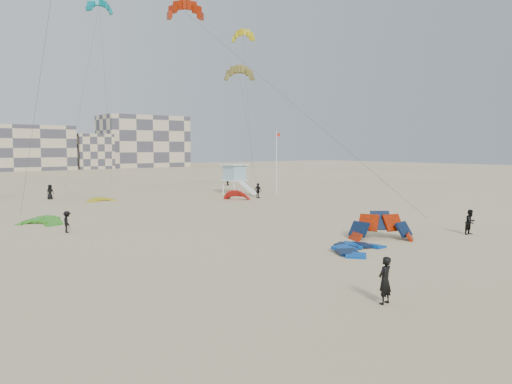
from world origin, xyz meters
TOP-DOWN VIEW (x-y plane):
  - ground at (0.00, 0.00)m, footprint 320.00×320.00m
  - kite_ground_blue at (4.78, 3.32)m, footprint 5.00×5.12m
  - kite_ground_orange at (8.91, 4.97)m, footprint 6.00×5.97m
  - kite_ground_green at (-7.45, 25.56)m, footprint 5.44×5.40m
  - kite_ground_red_far at (15.94, 31.71)m, footprint 4.40×4.37m
  - kite_ground_yellow at (2.62, 39.53)m, footprint 3.45×3.61m
  - kitesurfer_main at (-2.01, -3.91)m, footprint 0.73×0.53m
  - kitesurfer_b at (15.31, 2.45)m, footprint 0.89×0.72m
  - kitesurfer_c at (-6.87, 20.18)m, footprint 0.67×1.05m
  - kitesurfer_d at (18.91, 31.52)m, footprint 0.63×1.12m
  - kitesurfer_e at (-1.47, 45.09)m, footprint 0.93×0.69m
  - kitesurfer_f at (27.39, 50.74)m, footprint 0.93×1.78m
  - kite_fly_orange at (7.11, 27.77)m, footprint 8.71×25.44m
  - kite_fly_olive at (20.75, 37.98)m, footprint 6.10×11.13m
  - kite_fly_yellow at (29.56, 49.46)m, footprint 5.83×4.87m
  - kite_fly_teal_b at (11.19, 61.76)m, footprint 4.25×11.01m
  - lifeguard_tower_near at (19.90, 37.93)m, footprint 3.16×5.57m
  - flagpole at (23.70, 33.86)m, footprint 0.67×0.10m
  - condo_mid at (10.00, 130.00)m, footprint 32.00×16.00m
  - condo_east at (50.00, 132.00)m, footprint 26.00×14.00m
  - condo_fill_right at (32.00, 128.00)m, footprint 10.00×10.00m

SIDE VIEW (x-z plane):
  - ground at x=0.00m, z-range 0.00..0.00m
  - kite_ground_blue at x=4.78m, z-range -0.57..0.57m
  - kite_ground_orange at x=8.91m, z-range -2.10..2.10m
  - kite_ground_green at x=-7.45m, z-range -1.01..1.01m
  - kite_ground_red_far at x=15.94m, z-range -1.57..1.57m
  - kite_ground_yellow at x=2.62m, z-range -0.64..0.64m
  - kitesurfer_c at x=-6.87m, z-range 0.00..1.56m
  - kitesurfer_e at x=-1.47m, z-range 0.00..1.75m
  - kitesurfer_b at x=15.31m, z-range 0.00..1.75m
  - kitesurfer_d at x=18.91m, z-range 0.00..1.81m
  - kitesurfer_f at x=27.39m, z-range 0.00..1.83m
  - kitesurfer_main at x=-2.01m, z-range 0.00..1.86m
  - lifeguard_tower_near at x=19.90m, z-range -0.02..3.89m
  - flagpole at x=23.70m, z-range 0.20..8.42m
  - condo_fill_right at x=32.00m, z-range 0.00..10.00m
  - condo_mid at x=10.00m, z-range 0.00..12.00m
  - condo_east at x=50.00m, z-range 0.00..16.00m
  - kite_fly_olive at x=20.75m, z-range 7.52..23.61m
  - kite_fly_orange at x=7.11m, z-range 9.59..28.78m
  - kite_fly_yellow at x=29.56m, z-range 11.69..35.34m
  - kite_fly_teal_b at x=11.19m, z-range 13.62..41.75m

